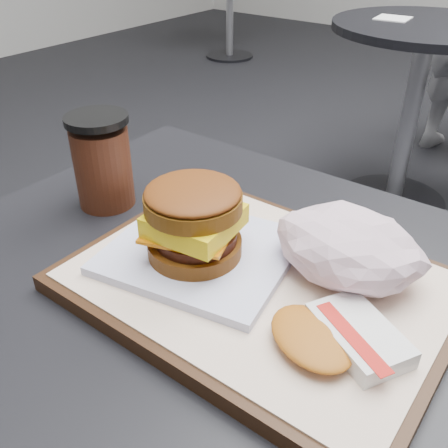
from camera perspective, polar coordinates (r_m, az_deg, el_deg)
customer_table at (r=0.66m, az=3.03°, el=-20.72°), size 0.80×0.60×0.77m
serving_tray at (r=0.52m, az=4.01°, el=-6.90°), size 0.38×0.28×0.02m
breakfast_sandwich at (r=0.52m, az=-3.20°, el=-0.52°), size 0.22×0.20×0.09m
hash_brown at (r=0.45m, az=12.84°, el=-12.35°), size 0.13×0.12×0.02m
crumpled_wrapper at (r=0.52m, az=14.08°, el=-2.62°), size 0.15×0.12×0.07m
coffee_cup at (r=0.67m, az=-13.71°, el=6.77°), size 0.08×0.08×0.12m
neighbor_table at (r=2.14m, az=21.31°, el=15.35°), size 0.70×0.70×0.75m
napkin at (r=2.12m, az=18.76°, el=21.38°), size 0.13×0.13×0.00m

